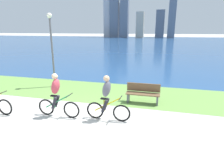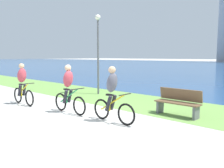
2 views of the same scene
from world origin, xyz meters
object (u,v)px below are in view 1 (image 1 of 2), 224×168
object	(u,v)px
cyclist_lead	(107,98)
cyclist_trailing	(57,96)
bench_near_path	(143,93)
lamppost_tall	(51,40)

from	to	relation	value
cyclist_lead	cyclist_trailing	xyz separation A→B (m)	(-1.91, -0.19, 0.00)
bench_near_path	lamppost_tall	bearing A→B (deg)	165.85
bench_near_path	lamppost_tall	xyz separation A→B (m)	(-5.24, 1.32, 2.21)
cyclist_trailing	cyclist_lead	bearing A→B (deg)	5.74
lamppost_tall	cyclist_lead	bearing A→B (deg)	-39.07
cyclist_trailing	bench_near_path	distance (m)	3.76
cyclist_trailing	bench_near_path	size ratio (longest dim) A/B	1.14
cyclist_lead	lamppost_tall	size ratio (longest dim) A/B	0.41
cyclist_trailing	bench_near_path	world-z (taller)	cyclist_trailing
cyclist_lead	bench_near_path	xyz separation A→B (m)	(1.09, 2.05, -0.39)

